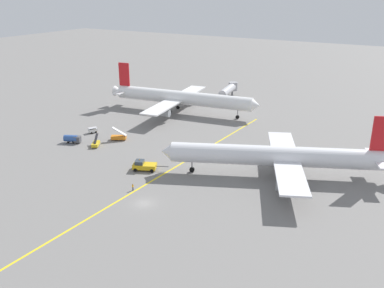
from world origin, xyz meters
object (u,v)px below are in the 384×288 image
(pushback_tug, at_px, (144,165))
(gse_stair_truck_yellow, at_px, (119,137))
(jet_bridge, at_px, (229,89))
(gse_belt_loader_portside, at_px, (96,144))
(airliner_at_gate_left, at_px, (181,98))
(airliner_being_pushed, at_px, (278,156))
(gse_fuel_bowser_stubby, at_px, (73,139))
(gse_baggage_cart_near_cluster, at_px, (93,130))
(ground_crew_wing_walker_right, at_px, (133,187))

(pushback_tug, xyz_separation_m, gse_stair_truck_yellow, (-19.83, 14.41, -0.16))
(jet_bridge, bearing_deg, gse_belt_loader_portside, -97.72)
(airliner_at_gate_left, distance_m, airliner_being_pushed, 61.44)
(gse_belt_loader_portside, bearing_deg, airliner_being_pushed, 6.98)
(airliner_at_gate_left, height_order, gse_stair_truck_yellow, airliner_at_gate_left)
(pushback_tug, relative_size, gse_fuel_bowser_stubby, 1.70)
(gse_belt_loader_portside, height_order, gse_baggage_cart_near_cluster, gse_belt_loader_portside)
(gse_baggage_cart_near_cluster, bearing_deg, ground_crew_wing_walker_right, -36.11)
(jet_bridge, bearing_deg, gse_baggage_cart_near_cluster, -106.72)
(gse_baggage_cart_near_cluster, distance_m, jet_bridge, 64.94)
(gse_fuel_bowser_stubby, relative_size, jet_bridge, 0.29)
(airliner_at_gate_left, distance_m, gse_baggage_cart_near_cluster, 36.65)
(airliner_being_pushed, relative_size, gse_belt_loader_portside, 10.97)
(airliner_being_pushed, bearing_deg, gse_stair_truck_yellow, 178.69)
(gse_baggage_cart_near_cluster, bearing_deg, pushback_tug, -26.35)
(pushback_tug, relative_size, jet_bridge, 0.50)
(gse_stair_truck_yellow, bearing_deg, jet_bridge, 83.49)
(airliner_being_pushed, distance_m, ground_crew_wing_walker_right, 35.57)
(gse_fuel_bowser_stubby, relative_size, gse_baggage_cart_near_cluster, 1.67)
(gse_stair_truck_yellow, bearing_deg, airliner_being_pushed, -1.31)
(ground_crew_wing_walker_right, height_order, jet_bridge, jet_bridge)
(ground_crew_wing_walker_right, bearing_deg, pushback_tug, 113.47)
(gse_fuel_bowser_stubby, xyz_separation_m, ground_crew_wing_walker_right, (34.74, -16.26, -0.50))
(gse_belt_loader_portside, xyz_separation_m, jet_bridge, (9.60, 70.83, 2.98))
(airliner_being_pushed, relative_size, gse_fuel_bowser_stubby, 10.19)
(jet_bridge, bearing_deg, gse_fuel_bowser_stubby, -103.62)
(airliner_at_gate_left, bearing_deg, gse_baggage_cart_near_cluster, -109.90)
(gse_stair_truck_yellow, bearing_deg, airliner_at_gate_left, 88.49)
(airliner_being_pushed, height_order, gse_baggage_cart_near_cluster, airliner_being_pushed)
(gse_baggage_cart_near_cluster, relative_size, gse_stair_truck_yellow, 0.64)
(airliner_at_gate_left, xyz_separation_m, gse_stair_truck_yellow, (-0.93, -35.28, -4.45))
(gse_fuel_bowser_stubby, bearing_deg, ground_crew_wing_walker_right, -25.09)
(airliner_at_gate_left, relative_size, ground_crew_wing_walker_right, 36.05)
(ground_crew_wing_walker_right, relative_size, jet_bridge, 0.09)
(gse_stair_truck_yellow, bearing_deg, gse_baggage_cart_near_cluster, 174.57)
(airliner_at_gate_left, distance_m, ground_crew_wing_walker_right, 65.00)
(pushback_tug, distance_m, gse_belt_loader_portside, 23.24)
(airliner_at_gate_left, height_order, gse_belt_loader_portside, airliner_at_gate_left)
(airliner_at_gate_left, relative_size, gse_fuel_bowser_stubby, 11.04)
(gse_baggage_cart_near_cluster, xyz_separation_m, jet_bridge, (18.66, 62.13, 2.95))
(gse_fuel_bowser_stubby, bearing_deg, gse_belt_loader_portside, 9.05)
(airliner_being_pushed, relative_size, jet_bridge, 3.00)
(airliner_at_gate_left, bearing_deg, jet_bridge, 77.32)
(gse_baggage_cart_near_cluster, xyz_separation_m, gse_stair_truck_yellow, (11.45, -1.09, 0.16))
(gse_baggage_cart_near_cluster, bearing_deg, gse_stair_truck_yellow, -5.43)
(gse_belt_loader_portside, bearing_deg, gse_fuel_bowser_stubby, -170.95)
(gse_belt_loader_portside, bearing_deg, gse_stair_truck_yellow, 72.60)
(airliner_being_pushed, height_order, jet_bridge, airliner_being_pushed)
(airliner_at_gate_left, relative_size, gse_belt_loader_portside, 11.87)
(airliner_being_pushed, xyz_separation_m, gse_fuel_bowser_stubby, (-60.65, -7.71, -3.83))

